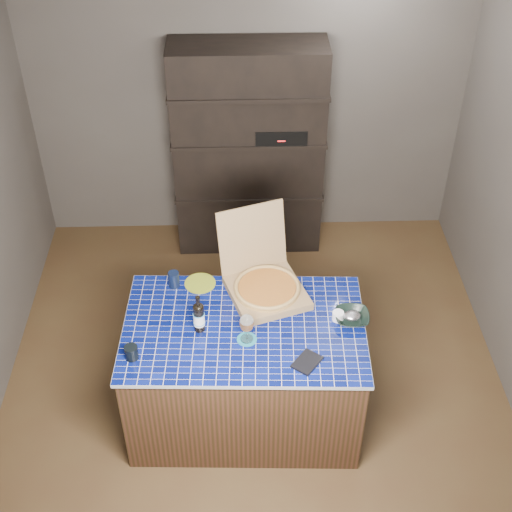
{
  "coord_description": "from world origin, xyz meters",
  "views": [
    {
      "loc": [
        -0.09,
        -3.45,
        3.91
      ],
      "look_at": [
        0.01,
        0.0,
        1.06
      ],
      "focal_mm": 50.0,
      "sensor_mm": 36.0,
      "label": 1
    }
  ],
  "objects_px": {
    "wine_glass": "(247,323)",
    "dvd_case": "(307,362)",
    "mead_bottle": "(199,317)",
    "kitchen_island": "(245,371)",
    "bowl": "(352,317)",
    "pizza_box": "(265,285)"
  },
  "relations": [
    {
      "from": "pizza_box",
      "to": "wine_glass",
      "type": "xyz_separation_m",
      "value": [
        -0.13,
        -0.41,
        0.07
      ]
    },
    {
      "from": "bowl",
      "to": "mead_bottle",
      "type": "bearing_deg",
      "value": -177.19
    },
    {
      "from": "mead_bottle",
      "to": "wine_glass",
      "type": "relative_size",
      "value": 1.36
    },
    {
      "from": "kitchen_island",
      "to": "pizza_box",
      "type": "bearing_deg",
      "value": 67.23
    },
    {
      "from": "wine_glass",
      "to": "bowl",
      "type": "bearing_deg",
      "value": 12.43
    },
    {
      "from": "pizza_box",
      "to": "kitchen_island",
      "type": "bearing_deg",
      "value": -134.02
    },
    {
      "from": "kitchen_island",
      "to": "mead_bottle",
      "type": "xyz_separation_m",
      "value": [
        -0.27,
        -0.01,
        0.51
      ]
    },
    {
      "from": "kitchen_island",
      "to": "bowl",
      "type": "height_order",
      "value": "bowl"
    },
    {
      "from": "pizza_box",
      "to": "wine_glass",
      "type": "bearing_deg",
      "value": -125.99
    },
    {
      "from": "mead_bottle",
      "to": "dvd_case",
      "type": "xyz_separation_m",
      "value": [
        0.63,
        -0.29,
        -0.1
      ]
    },
    {
      "from": "kitchen_island",
      "to": "wine_glass",
      "type": "height_order",
      "value": "wine_glass"
    },
    {
      "from": "mead_bottle",
      "to": "pizza_box",
      "type": "bearing_deg",
      "value": 37.43
    },
    {
      "from": "kitchen_island",
      "to": "dvd_case",
      "type": "distance_m",
      "value": 0.63
    },
    {
      "from": "kitchen_island",
      "to": "pizza_box",
      "type": "relative_size",
      "value": 2.27
    },
    {
      "from": "mead_bottle",
      "to": "wine_glass",
      "type": "distance_m",
      "value": 0.3
    },
    {
      "from": "pizza_box",
      "to": "mead_bottle",
      "type": "relative_size",
      "value": 2.5
    },
    {
      "from": "dvd_case",
      "to": "kitchen_island",
      "type": "bearing_deg",
      "value": 177.51
    },
    {
      "from": "wine_glass",
      "to": "dvd_case",
      "type": "distance_m",
      "value": 0.42
    },
    {
      "from": "kitchen_island",
      "to": "bowl",
      "type": "distance_m",
      "value": 0.79
    },
    {
      "from": "dvd_case",
      "to": "wine_glass",
      "type": "bearing_deg",
      "value": -171.75
    },
    {
      "from": "mead_bottle",
      "to": "dvd_case",
      "type": "relative_size",
      "value": 1.56
    },
    {
      "from": "pizza_box",
      "to": "bowl",
      "type": "xyz_separation_m",
      "value": [
        0.52,
        -0.27,
        -0.04
      ]
    }
  ]
}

